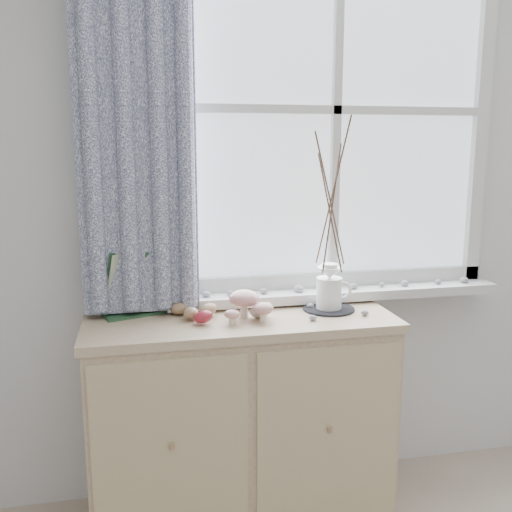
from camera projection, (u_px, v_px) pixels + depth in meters
The scene contains 8 objects.
sideboard at pixel (241, 419), 2.29m from camera, with size 1.20×0.45×0.85m.
botanical_book at pixel (145, 282), 2.21m from camera, with size 0.38×0.13×0.27m, color #214529, non-canonical shape.
toadstool_cluster at pixel (247, 303), 2.17m from camera, with size 0.19×0.17×0.11m.
wooden_eggs at pixel (195, 312), 2.18m from camera, with size 0.17×0.18×0.07m.
songbird_figurine at pixel (260, 310), 2.20m from camera, with size 0.11×0.05×0.06m, color white, non-canonical shape.
crocheted_doily at pixel (329, 309), 2.31m from camera, with size 0.21×0.21×0.01m, color black.
twig_pitcher at pixel (331, 200), 2.23m from camera, with size 0.28×0.28×0.78m.
sideboard_pebbles at pixel (329, 312), 2.24m from camera, with size 0.25×0.19×0.02m.
Camera 1 is at (-0.54, -0.33, 1.51)m, focal length 40.00 mm.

